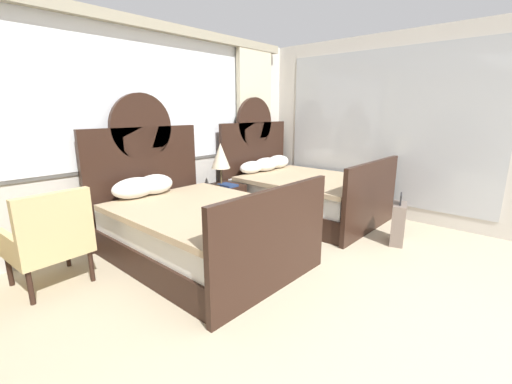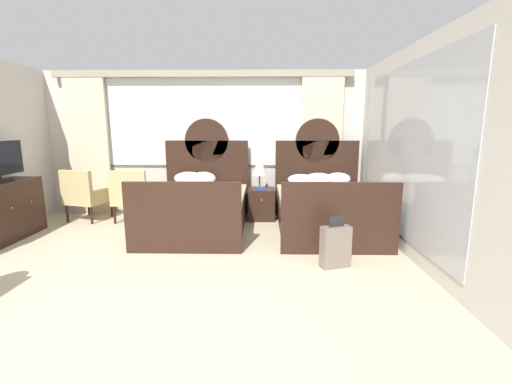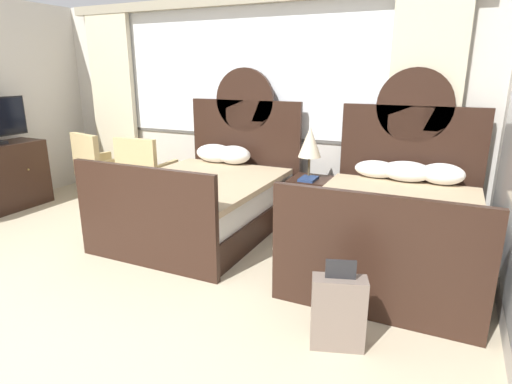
{
  "view_description": "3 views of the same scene",
  "coord_description": "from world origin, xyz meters",
  "px_view_note": "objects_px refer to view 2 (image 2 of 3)",
  "views": [
    {
      "loc": [
        -2.11,
        -0.0,
        1.61
      ],
      "look_at": [
        0.7,
        2.51,
        0.69
      ],
      "focal_mm": 23.51,
      "sensor_mm": 36.0,
      "label": 1
    },
    {
      "loc": [
        1.11,
        -2.62,
        1.66
      ],
      "look_at": [
        1.0,
        2.77,
        0.64
      ],
      "focal_mm": 24.03,
      "sensor_mm": 36.0,
      "label": 2
    },
    {
      "loc": [
        2.52,
        -1.13,
        1.79
      ],
      "look_at": [
        0.77,
        2.64,
        0.58
      ],
      "focal_mm": 29.54,
      "sensor_mm": 36.0,
      "label": 3
    }
  ],
  "objects_px": {
    "bed_near_mirror": "(325,207)",
    "suitcase_on_floor": "(335,246)",
    "bed_near_window": "(198,207)",
    "nightstand_between_beds": "(262,204)",
    "armchair_by_window_centre": "(85,195)",
    "table_lamp_on_nightstand": "(260,166)",
    "book_on_nightstand": "(261,189)",
    "armchair_by_window_left": "(131,195)"
  },
  "relations": [
    {
      "from": "armchair_by_window_centre",
      "to": "table_lamp_on_nightstand",
      "type": "bearing_deg",
      "value": 3.28
    },
    {
      "from": "table_lamp_on_nightstand",
      "to": "armchair_by_window_centre",
      "type": "distance_m",
      "value": 3.17
    },
    {
      "from": "nightstand_between_beds",
      "to": "suitcase_on_floor",
      "type": "distance_m",
      "value": 2.36
    },
    {
      "from": "bed_near_window",
      "to": "nightstand_between_beds",
      "type": "distance_m",
      "value": 1.23
    },
    {
      "from": "bed_near_mirror",
      "to": "book_on_nightstand",
      "type": "distance_m",
      "value": 1.2
    },
    {
      "from": "book_on_nightstand",
      "to": "armchair_by_window_centre",
      "type": "height_order",
      "value": "armchair_by_window_centre"
    },
    {
      "from": "bed_near_mirror",
      "to": "book_on_nightstand",
      "type": "xyz_separation_m",
      "value": [
        -1.04,
        0.55,
        0.2
      ]
    },
    {
      "from": "table_lamp_on_nightstand",
      "to": "suitcase_on_floor",
      "type": "xyz_separation_m",
      "value": [
        0.93,
        -2.19,
        -0.73
      ]
    },
    {
      "from": "armchair_by_window_left",
      "to": "nightstand_between_beds",
      "type": "bearing_deg",
      "value": 4.28
    },
    {
      "from": "book_on_nightstand",
      "to": "suitcase_on_floor",
      "type": "height_order",
      "value": "suitcase_on_floor"
    },
    {
      "from": "bed_near_window",
      "to": "table_lamp_on_nightstand",
      "type": "distance_m",
      "value": 1.34
    },
    {
      "from": "nightstand_between_beds",
      "to": "armchair_by_window_centre",
      "type": "distance_m",
      "value": 3.17
    },
    {
      "from": "bed_near_window",
      "to": "nightstand_between_beds",
      "type": "relative_size",
      "value": 3.82
    },
    {
      "from": "suitcase_on_floor",
      "to": "armchair_by_window_centre",
      "type": "bearing_deg",
      "value": 153.59
    },
    {
      "from": "bed_near_window",
      "to": "nightstand_between_beds",
      "type": "height_order",
      "value": "bed_near_window"
    },
    {
      "from": "bed_near_mirror",
      "to": "suitcase_on_floor",
      "type": "relative_size",
      "value": 3.41
    },
    {
      "from": "bed_near_window",
      "to": "nightstand_between_beds",
      "type": "bearing_deg",
      "value": 32.27
    },
    {
      "from": "book_on_nightstand",
      "to": "armchair_by_window_left",
      "type": "relative_size",
      "value": 0.28
    },
    {
      "from": "armchair_by_window_left",
      "to": "armchair_by_window_centre",
      "type": "distance_m",
      "value": 0.84
    },
    {
      "from": "armchair_by_window_left",
      "to": "table_lamp_on_nightstand",
      "type": "bearing_deg",
      "value": 4.56
    },
    {
      "from": "bed_near_window",
      "to": "armchair_by_window_left",
      "type": "xyz_separation_m",
      "value": [
        -1.28,
        0.48,
        0.1
      ]
    },
    {
      "from": "bed_near_window",
      "to": "suitcase_on_floor",
      "type": "xyz_separation_m",
      "value": [
        1.93,
        -1.53,
        -0.12
      ]
    },
    {
      "from": "book_on_nightstand",
      "to": "nightstand_between_beds",
      "type": "bearing_deg",
      "value": 84.73
    },
    {
      "from": "bed_near_window",
      "to": "table_lamp_on_nightstand",
      "type": "xyz_separation_m",
      "value": [
        1.0,
        0.66,
        0.61
      ]
    },
    {
      "from": "bed_near_window",
      "to": "book_on_nightstand",
      "type": "relative_size",
      "value": 8.27
    },
    {
      "from": "nightstand_between_beds",
      "to": "armchair_by_window_left",
      "type": "bearing_deg",
      "value": -175.72
    },
    {
      "from": "nightstand_between_beds",
      "to": "armchair_by_window_left",
      "type": "relative_size",
      "value": 0.6
    },
    {
      "from": "suitcase_on_floor",
      "to": "nightstand_between_beds",
      "type": "bearing_deg",
      "value": 112.23
    },
    {
      "from": "bed_near_window",
      "to": "armchair_by_window_centre",
      "type": "bearing_deg",
      "value": 167.14
    },
    {
      "from": "bed_near_window",
      "to": "armchair_by_window_left",
      "type": "relative_size",
      "value": 2.31
    },
    {
      "from": "bed_near_window",
      "to": "armchair_by_window_left",
      "type": "bearing_deg",
      "value": 159.39
    },
    {
      "from": "bed_near_window",
      "to": "bed_near_mirror",
      "type": "bearing_deg",
      "value": 0.18
    },
    {
      "from": "armchair_by_window_centre",
      "to": "suitcase_on_floor",
      "type": "relative_size",
      "value": 1.48
    },
    {
      "from": "nightstand_between_beds",
      "to": "suitcase_on_floor",
      "type": "xyz_separation_m",
      "value": [
        0.89,
        -2.18,
        -0.02
      ]
    },
    {
      "from": "bed_near_mirror",
      "to": "suitcase_on_floor",
      "type": "bearing_deg",
      "value": -95.24
    },
    {
      "from": "suitcase_on_floor",
      "to": "armchair_by_window_left",
      "type": "bearing_deg",
      "value": 147.96
    },
    {
      "from": "armchair_by_window_centre",
      "to": "suitcase_on_floor",
      "type": "height_order",
      "value": "armchair_by_window_centre"
    },
    {
      "from": "table_lamp_on_nightstand",
      "to": "armchair_by_window_centre",
      "type": "height_order",
      "value": "table_lamp_on_nightstand"
    },
    {
      "from": "table_lamp_on_nightstand",
      "to": "armchair_by_window_centre",
      "type": "relative_size",
      "value": 0.65
    },
    {
      "from": "table_lamp_on_nightstand",
      "to": "suitcase_on_floor",
      "type": "distance_m",
      "value": 2.49
    },
    {
      "from": "table_lamp_on_nightstand",
      "to": "book_on_nightstand",
      "type": "xyz_separation_m",
      "value": [
        0.03,
        -0.1,
        -0.41
      ]
    },
    {
      "from": "bed_near_mirror",
      "to": "armchair_by_window_centre",
      "type": "bearing_deg",
      "value": 173.5
    }
  ]
}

